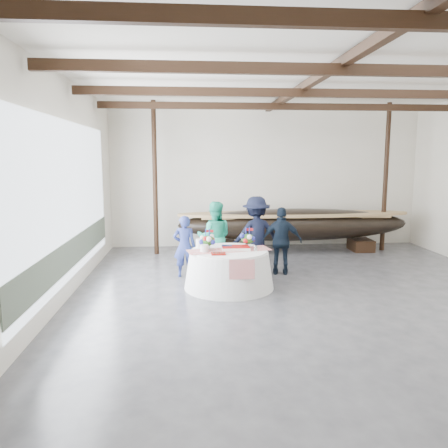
{
  "coord_description": "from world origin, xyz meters",
  "views": [
    {
      "loc": [
        -2.49,
        -8.1,
        2.84
      ],
      "look_at": [
        -1.64,
        2.66,
        1.22
      ],
      "focal_mm": 35.0,
      "sensor_mm": 36.0,
      "label": 1
    }
  ],
  "objects": [
    {
      "name": "guest_woman_teal",
      "position": [
        -1.88,
        2.57,
        0.9
      ],
      "size": [
        0.92,
        0.74,
        1.8
      ],
      "primitive_type": "imported",
      "rotation": [
        0.0,
        0.0,
        3.07
      ],
      "color": "#22B38D",
      "rests_on": "ground"
    },
    {
      "name": "pavilion_structure",
      "position": [
        0.0,
        0.83,
        4.0
      ],
      "size": [
        9.8,
        11.76,
        4.5
      ],
      "color": "black",
      "rests_on": "ground"
    },
    {
      "name": "ceiling",
      "position": [
        0.0,
        0.0,
        4.5
      ],
      "size": [
        10.0,
        12.0,
        0.01
      ],
      "primitive_type": "cube",
      "color": "white",
      "rests_on": "wall_back"
    },
    {
      "name": "wall_back",
      "position": [
        0.0,
        6.0,
        2.25
      ],
      "size": [
        10.0,
        0.02,
        4.5
      ],
      "primitive_type": "cube",
      "color": "silver",
      "rests_on": "ground"
    },
    {
      "name": "open_bay",
      "position": [
        -4.95,
        1.0,
        1.83
      ],
      "size": [
        0.03,
        7.0,
        3.2
      ],
      "color": "silver",
      "rests_on": "ground"
    },
    {
      "name": "floor",
      "position": [
        0.0,
        0.0,
        0.0
      ],
      "size": [
        10.0,
        12.0,
        0.01
      ],
      "primitive_type": "cube",
      "color": "#3D3D42",
      "rests_on": "ground"
    },
    {
      "name": "wall_left",
      "position": [
        -5.0,
        0.0,
        2.25
      ],
      "size": [
        0.02,
        12.0,
        4.5
      ],
      "primitive_type": "cube",
      "color": "silver",
      "rests_on": "ground"
    },
    {
      "name": "guest_woman_blue",
      "position": [
        -2.63,
        2.27,
        0.75
      ],
      "size": [
        0.55,
        0.36,
        1.49
      ],
      "primitive_type": "imported",
      "rotation": [
        0.0,
        0.0,
        3.15
      ],
      "color": "navy",
      "rests_on": "ground"
    },
    {
      "name": "guest_man_left",
      "position": [
        -0.85,
        2.52,
        0.96
      ],
      "size": [
        1.34,
        0.91,
        1.92
      ],
      "primitive_type": "imported",
      "rotation": [
        0.0,
        0.0,
        3.31
      ],
      "color": "black",
      "rests_on": "ground"
    },
    {
      "name": "longboat_display",
      "position": [
        0.69,
        4.87,
        0.85
      ],
      "size": [
        7.1,
        1.42,
        1.33
      ],
      "color": "black",
      "rests_on": "ground"
    },
    {
      "name": "tabletop_items",
      "position": [
        -1.69,
        1.37,
        1.0
      ],
      "size": [
        1.9,
        1.0,
        0.4
      ],
      "color": "red",
      "rests_on": "banquet_table"
    },
    {
      "name": "banquet_table",
      "position": [
        -1.64,
        1.26,
        0.42
      ],
      "size": [
        1.98,
        1.98,
        0.85
      ],
      "color": "white",
      "rests_on": "ground"
    },
    {
      "name": "guest_man_right",
      "position": [
        -0.24,
        2.3,
        0.83
      ],
      "size": [
        1.04,
        0.6,
        1.67
      ],
      "primitive_type": "imported",
      "rotation": [
        0.0,
        0.0,
        2.94
      ],
      "color": "black",
      "rests_on": "ground"
    }
  ]
}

